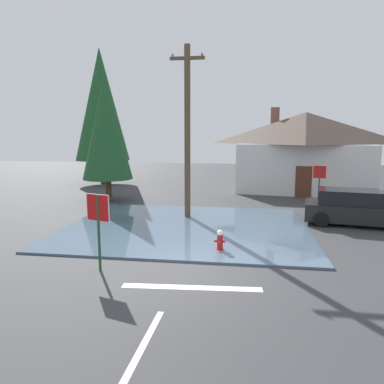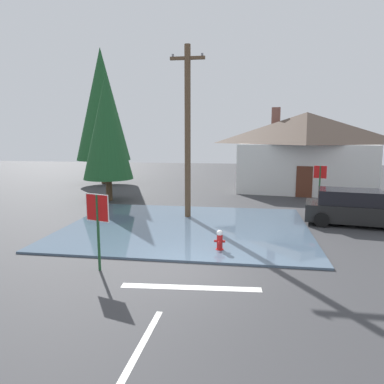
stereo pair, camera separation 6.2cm
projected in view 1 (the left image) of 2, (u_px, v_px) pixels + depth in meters
The scene contains 12 objects.
ground_plane at pixel (191, 269), 10.95m from camera, with size 80.00×80.00×0.10m, color #38383A.
flood_puddle at pixel (187, 227), 15.59m from camera, with size 10.27×8.57×0.08m, color #4C6075.
lane_stop_bar at pixel (192, 287), 9.49m from camera, with size 3.70×0.30×0.01m, color silver.
lane_center_stripe at pixel (137, 357), 6.52m from camera, with size 3.43×0.14×0.01m, color silver.
stop_sign_near at pixel (98, 216), 10.43m from camera, with size 0.78×0.25×2.30m.
fire_hydrant at pixel (220, 241), 12.36m from camera, with size 0.38×0.33×0.76m.
utility_pole at pixel (187, 130), 16.78m from camera, with size 1.60×0.28×8.00m.
stop_sign_far at pixel (319, 178), 19.55m from camera, with size 0.67×0.28×2.34m.
house at pixel (305, 151), 25.47m from camera, with size 10.27×7.51×5.96m.
parked_car at pixel (354, 208), 16.06m from camera, with size 4.65×2.70×1.56m.
pine_tree_tall_left at pixel (106, 128), 21.34m from camera, with size 2.97×2.97×7.43m.
pine_tree_mid_left at pixel (101, 105), 28.76m from camera, with size 4.30×4.30×10.75m.
Camera 1 is at (1.56, -10.33, 3.98)m, focal length 33.75 mm.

